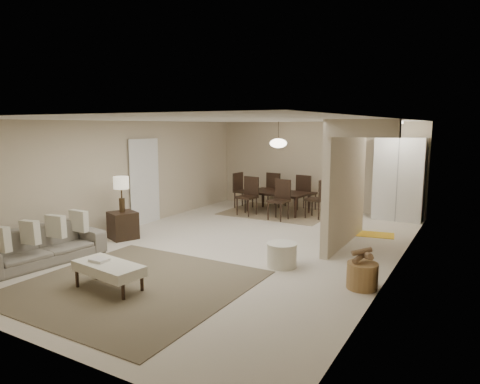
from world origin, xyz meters
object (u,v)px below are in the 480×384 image
Objects in this scene: pantry_cabinet at (399,179)px; ottoman_bench at (109,269)px; side_table at (123,225)px; sofa at (41,246)px; dining_table at (277,202)px; wicker_basket at (362,276)px; round_pouf at (282,255)px.

pantry_cabinet is 7.67m from ottoman_bench.
side_table is (-4.75, -4.87, -0.76)m from pantry_cabinet.
sofa reaches higher than side_table.
sofa is 1.27× the size of dining_table.
wicker_basket is (5.20, 1.60, -0.12)m from sofa.
side_table is at bearing -179.98° from round_pouf.
ottoman_bench reaches higher than wicker_basket.
wicker_basket is at bearing -65.72° from sofa.
sofa is 1.92m from side_table.
side_table is at bearing -134.26° from pantry_cabinet.
ottoman_bench is 3.74m from wicker_basket.
wicker_basket is (5.15, -0.31, -0.09)m from side_table.
round_pouf is at bearing -57.65° from dining_table.
pantry_cabinet is 4.00× the size of round_pouf.
sofa is 2.00m from ottoman_bench.
pantry_cabinet is 5.27m from wicker_basket.
dining_table is at bearing 115.79° from round_pouf.
wicker_basket is (3.22, 1.90, -0.13)m from ottoman_bench.
ottoman_bench is 6.34m from dining_table.
side_table is 0.34× the size of dining_table.
ottoman_bench is at bearing -111.69° from pantry_cabinet.
pantry_cabinet is 3.64× the size of side_table.
pantry_cabinet is 1.78× the size of ottoman_bench.
round_pouf is (3.75, 1.92, -0.11)m from sofa.
dining_table is at bearing -9.15° from sofa.
sofa is at bearing 178.73° from ottoman_bench.
dining_table is (-3.04, -0.75, -0.75)m from pantry_cabinet.
ottoman_bench is at bearing -91.48° from sofa.
dining_table is at bearing -166.08° from pantry_cabinet.
dining_table is (1.76, 6.04, -0.02)m from sofa.
round_pouf is 1.48m from wicker_basket.
sofa is (-4.80, -6.79, -0.74)m from pantry_cabinet.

